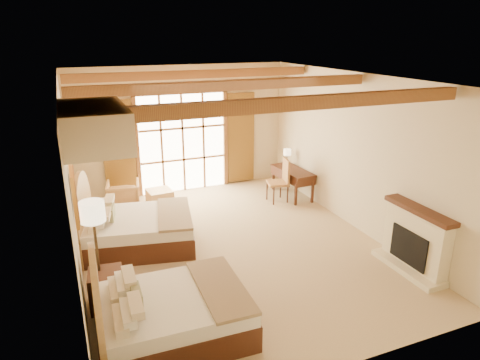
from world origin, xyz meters
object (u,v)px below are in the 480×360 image
nightstand (107,289)px  armchair (124,196)px  desk (292,182)px  bed_near (162,313)px  bed_far (130,228)px

nightstand → armchair: 3.84m
nightstand → desk: size_ratio=0.44×
bed_near → nightstand: 1.20m
nightstand → bed_far: bearing=76.8°
bed_near → bed_far: 2.80m
bed_far → armchair: size_ratio=3.12×
bed_far → desk: 4.40m
bed_near → armchair: size_ratio=2.70×
bed_near → bed_far: bearing=91.7°
nightstand → desk: desk is taller
nightstand → desk: bearing=38.4°
bed_near → desk: 5.86m
desk → nightstand: bearing=-151.0°
bed_far → armchair: bed_far is taller
bed_far → desk: (4.21, 1.28, -0.04)m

